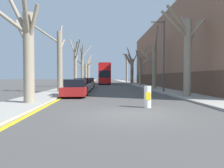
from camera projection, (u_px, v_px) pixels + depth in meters
The scene contains 23 objects.
ground_plane at pixel (130, 114), 9.48m from camera, with size 300.00×300.00×0.00m, color #4C4947.
sidewalk_left at pixel (85, 83), 59.16m from camera, with size 2.81×120.00×0.12m, color #A39E93.
sidewalk_right at pixel (129, 83), 59.65m from camera, with size 2.81×120.00×0.12m, color #A39E93.
building_facade_right at pixel (189, 54), 34.37m from camera, with size 10.08×41.58×10.50m.
kerb_line_stripe at pixel (91, 83), 59.22m from camera, with size 0.24×120.00×0.01m, color yellow.
street_tree_left_0 at pixel (26, 50), 12.75m from camera, with size 3.62×4.11×6.63m.
street_tree_left_1 at pixel (59, 59), 22.57m from camera, with size 2.92×2.36×7.11m.
street_tree_left_2 at pixel (75, 65), 34.01m from camera, with size 2.24×3.36×7.81m.
street_tree_left_3 at pixel (82, 67), 44.92m from camera, with size 4.03×3.42×8.39m.
street_tree_left_4 at pixel (86, 72), 55.31m from camera, with size 3.58×2.92×7.23m.
street_tree_left_5 at pixel (89, 70), 66.24m from camera, with size 3.75×2.09×8.63m.
street_tree_right_0 at pixel (187, 52), 17.01m from camera, with size 4.16×2.84×6.85m.
street_tree_right_1 at pixel (154, 64), 28.03m from camera, with size 2.67×4.11×7.77m.
street_tree_right_2 at pixel (141, 68), 39.20m from camera, with size 3.42×2.50×7.46m.
street_tree_right_3 at pixel (132, 68), 50.50m from camera, with size 3.58×2.42×8.40m.
street_tree_right_4 at pixel (127, 69), 61.16m from camera, with size 3.03×1.67×8.37m.
double_decker_bus at pixel (105, 73), 48.46m from camera, with size 2.55×10.26×4.51m.
parked_car_0 at pixel (75, 88), 17.98m from camera, with size 1.87×4.22×1.43m.
parked_car_1 at pixel (82, 85), 23.76m from camera, with size 1.74×4.30×1.48m.
parked_car_2 at pixel (86, 84), 29.26m from camera, with size 1.78×4.06×1.35m.
parked_car_3 at pixel (89, 83), 35.44m from camera, with size 1.73×4.31×1.48m.
lamp_post at pixel (163, 52), 21.92m from camera, with size 1.40×0.20×7.26m.
traffic_bollard at pixel (148, 97), 11.54m from camera, with size 0.37×0.38×1.15m.
Camera 1 is at (-1.18, -9.39, 1.63)m, focal length 35.00 mm.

